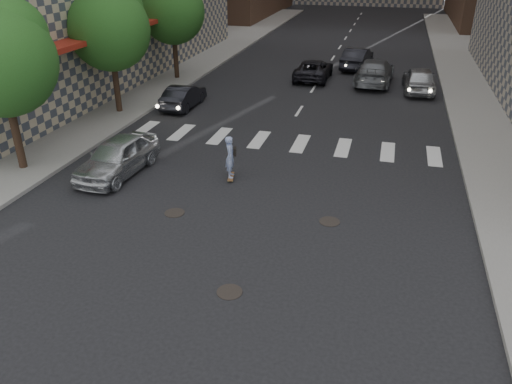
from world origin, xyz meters
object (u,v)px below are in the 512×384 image
(silver_sedan, at_px, (117,157))
(traffic_car_c, at_px, (314,70))
(tree_c, at_px, (174,8))
(traffic_car_b, at_px, (375,71))
(skateboarder, at_px, (231,157))
(traffic_car_a, at_px, (184,96))
(traffic_car_d, at_px, (419,79))
(tree_b, at_px, (111,25))
(tree_a, at_px, (2,56))
(traffic_car_e, at_px, (357,58))

(silver_sedan, xyz_separation_m, traffic_car_c, (5.08, 17.79, -0.08))
(tree_c, bearing_deg, traffic_car_b, 9.52)
(skateboarder, bearing_deg, tree_c, 105.99)
(tree_c, distance_m, silver_sedan, 16.40)
(tree_c, relative_size, traffic_car_a, 1.69)
(traffic_car_a, height_order, traffic_car_c, traffic_car_c)
(traffic_car_d, bearing_deg, tree_c, 0.51)
(tree_b, bearing_deg, tree_a, -90.00)
(tree_a, bearing_deg, skateboarder, 8.76)
(tree_b, distance_m, traffic_car_c, 14.31)
(traffic_car_c, bearing_deg, traffic_car_d, 168.09)
(traffic_car_d, bearing_deg, silver_sedan, 51.04)
(traffic_car_a, bearing_deg, silver_sedan, 95.94)
(tree_c, bearing_deg, skateboarder, -59.98)
(tree_c, relative_size, traffic_car_c, 1.37)
(skateboarder, relative_size, traffic_car_c, 0.37)
(tree_a, height_order, traffic_car_b, tree_a)
(silver_sedan, xyz_separation_m, traffic_car_a, (-1.00, 9.30, -0.11))
(skateboarder, bearing_deg, traffic_car_c, 74.13)
(tree_c, height_order, traffic_car_e, tree_c)
(tree_b, height_order, tree_c, same)
(traffic_car_c, bearing_deg, silver_sedan, 74.28)
(traffic_car_e, bearing_deg, traffic_car_b, 116.56)
(skateboarder, bearing_deg, traffic_car_b, 60.58)
(skateboarder, xyz_separation_m, traffic_car_a, (-5.53, 8.56, -0.29))
(skateboarder, distance_m, traffic_car_c, 17.05)
(traffic_car_a, distance_m, traffic_car_d, 14.77)
(tree_b, distance_m, skateboarder, 11.43)
(traffic_car_a, height_order, traffic_car_e, traffic_car_e)
(tree_a, bearing_deg, traffic_car_e, 62.55)
(tree_a, distance_m, tree_b, 8.00)
(tree_b, height_order, traffic_car_e, tree_b)
(tree_a, bearing_deg, tree_c, 90.00)
(tree_b, xyz_separation_m, skateboarder, (8.49, -6.69, -3.71))
(tree_b, distance_m, traffic_car_a, 5.31)
(tree_b, xyz_separation_m, traffic_car_e, (11.64, 14.41, -3.87))
(silver_sedan, bearing_deg, traffic_car_e, 74.38)
(tree_c, distance_m, skateboarder, 17.37)
(traffic_car_c, relative_size, traffic_car_e, 1.02)
(skateboarder, height_order, traffic_car_c, skateboarder)
(traffic_car_b, bearing_deg, silver_sedan, 65.45)
(traffic_car_a, xyz_separation_m, traffic_car_c, (6.08, 8.49, 0.02))
(traffic_car_a, bearing_deg, tree_c, -64.49)
(tree_b, relative_size, tree_c, 1.00)
(tree_a, height_order, traffic_car_c, tree_a)
(silver_sedan, height_order, traffic_car_b, traffic_car_b)
(tree_c, bearing_deg, tree_b, -90.00)
(skateboarder, height_order, traffic_car_d, skateboarder)
(traffic_car_e, bearing_deg, traffic_car_d, 134.82)
(silver_sedan, distance_m, traffic_car_a, 9.35)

